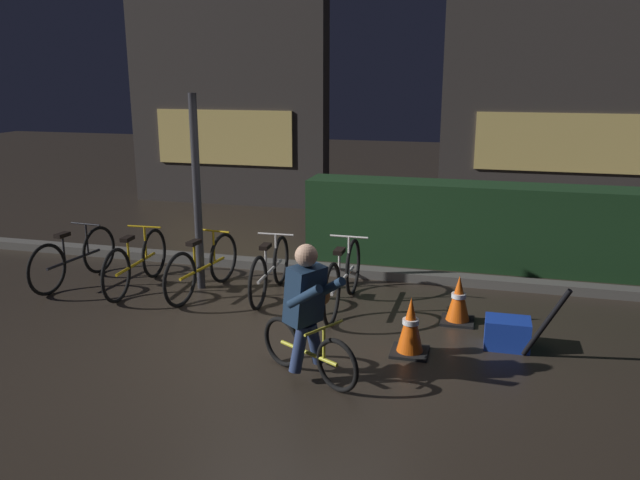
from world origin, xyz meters
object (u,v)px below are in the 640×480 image
Objects in this scene: traffic_cone_near at (411,327)px; closed_umbrella at (546,323)px; street_post at (197,194)px; parked_bike_center_left at (203,267)px; parked_bike_leftmost at (74,258)px; cyclist at (308,311)px; parked_bike_center_right at (270,270)px; parked_bike_right_mid at (343,279)px; traffic_cone_far at (459,300)px; blue_crate at (507,333)px; parked_bike_left_mid at (136,263)px.

closed_umbrella is at bearing 6.85° from traffic_cone_near.
street_post is 0.91m from parked_bike_center_left.
parked_bike_leftmost is 4.62m from traffic_cone_near.
street_post is 2.92m from cyclist.
street_post is 4.33m from closed_umbrella.
parked_bike_right_mid is at bearing -103.96° from parked_bike_center_right.
parked_bike_center_left is 1.79m from parked_bike_right_mid.
street_post is 1.96× the size of cyclist.
parked_bike_center_left is 3.12m from traffic_cone_far.
street_post is at bearing 166.53° from blue_crate.
parked_bike_right_mid is 2.34m from closed_umbrella.
parked_bike_center_right is 3.31m from closed_umbrella.
cyclist reaches higher than traffic_cone_far.
parked_bike_leftmost reaches higher than blue_crate.
parked_bike_left_mid is at bearing 100.87° from parked_bike_center_left.
parked_bike_leftmost is 0.99× the size of parked_bike_center_left.
parked_bike_center_left reaches higher than parked_bike_leftmost.
closed_umbrella is (3.13, -1.09, 0.05)m from parked_bike_center_right.
cyclist is at bearing -45.11° from street_post.
cyclist is 1.47× the size of closed_umbrella.
parked_bike_leftmost reaches higher than parked_bike_center_right.
traffic_cone_near is at bearing -138.09° from parked_bike_right_mid.
closed_umbrella is (0.84, -0.80, 0.13)m from traffic_cone_far.
parked_bike_left_mid is 3.76× the size of blue_crate.
blue_crate is at bearing -109.00° from parked_bike_center_right.
parked_bike_center_left is 2.93m from traffic_cone_near.
parked_bike_leftmost is at bearing -176.04° from cyclist.
parked_bike_leftmost is at bearing 87.47° from parked_bike_left_mid.
parked_bike_leftmost is 2.78× the size of traffic_cone_near.
traffic_cone_far is at bearing 83.27° from cyclist.
street_post is 1.51× the size of parked_bike_leftmost.
blue_crate is (3.63, -0.70, -0.19)m from parked_bike_center_left.
closed_umbrella is at bearing -37.14° from blue_crate.
cyclist is at bearing -147.23° from blue_crate.
parked_bike_left_mid is 2.68m from parked_bike_right_mid.
parked_bike_center_right is 2.25m from cyclist.
parked_bike_center_right is at bearing 147.84° from cyclist.
street_post is at bearing -75.81° from parked_bike_leftmost.
parked_bike_left_mid is at bearing 178.69° from traffic_cone_far.
closed_umbrella is at bearing -96.21° from parked_bike_center_left.
parked_bike_right_mid reaches higher than traffic_cone_far.
blue_crate is at bearing -93.64° from parked_bike_center_left.
traffic_cone_near is 1.04m from traffic_cone_far.
traffic_cone_far is at bearing 66.97° from traffic_cone_near.
traffic_cone_far is (4.01, -0.09, -0.09)m from parked_bike_left_mid.
parked_bike_center_right is (0.83, 0.14, -0.01)m from parked_bike_center_left.
parked_bike_center_right is (0.96, -0.06, -0.89)m from street_post.
street_post is at bearing 164.44° from cyclist.
parked_bike_left_mid is 3.75m from traffic_cone_near.
traffic_cone_near reaches higher than blue_crate.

